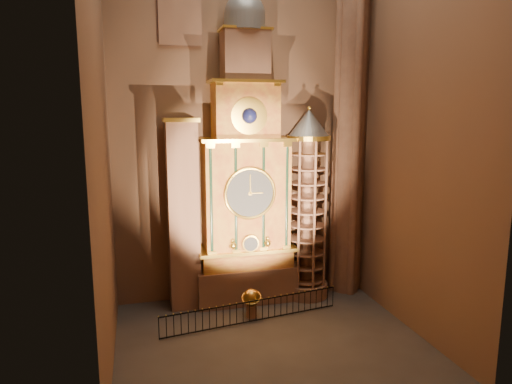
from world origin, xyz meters
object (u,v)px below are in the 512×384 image
object	(u,v)px
stair_turret	(307,206)
iron_railing	(253,311)
astronomical_clock	(246,183)
celestial_globe	(251,300)
portrait_tower	(183,214)

from	to	relation	value
stair_turret	iron_railing	distance (m)	6.60
astronomical_clock	celestial_globe	bearing A→B (deg)	-96.41
stair_turret	iron_railing	world-z (taller)	stair_turret
stair_turret	celestial_globe	xyz separation A→B (m)	(-3.75, -1.98, -4.37)
astronomical_clock	celestial_globe	distance (m)	6.21
astronomical_clock	stair_turret	bearing A→B (deg)	-4.30
portrait_tower	iron_railing	xyz separation A→B (m)	(3.06, -2.92, -4.54)
portrait_tower	stair_turret	world-z (taller)	stair_turret
portrait_tower	stair_turret	bearing A→B (deg)	-2.33
astronomical_clock	portrait_tower	size ratio (longest dim) A/B	1.64
astronomical_clock	portrait_tower	bearing A→B (deg)	179.71
celestial_globe	iron_railing	xyz separation A→B (m)	(-0.09, -0.66, -0.29)
iron_railing	portrait_tower	bearing A→B (deg)	136.28
astronomical_clock	iron_railing	xyz separation A→B (m)	(-0.34, -2.91, -6.07)
portrait_tower	celestial_globe	bearing A→B (deg)	-35.75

